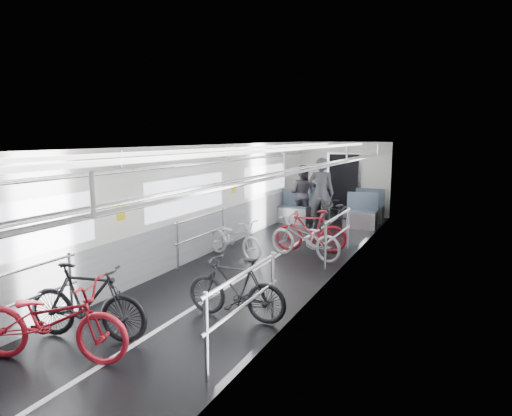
{
  "coord_description": "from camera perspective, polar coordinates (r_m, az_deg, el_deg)",
  "views": [
    {
      "loc": [
        3.64,
        -7.76,
        2.59
      ],
      "look_at": [
        0.0,
        0.11,
        1.21
      ],
      "focal_mm": 32.0,
      "sensor_mm": 36.0,
      "label": 1
    }
  ],
  "objects": [
    {
      "name": "bike_aisle",
      "position": [
        12.75,
        9.93,
        -0.7
      ],
      "size": [
        0.99,
        1.89,
        0.94
      ],
      "primitive_type": "imported",
      "rotation": [
        0.0,
        0.0,
        -0.21
      ],
      "color": "black",
      "rests_on": "floor"
    },
    {
      "name": "person_standing",
      "position": [
        12.89,
        8.11,
        1.83
      ],
      "size": [
        0.8,
        0.6,
        2.0
      ],
      "primitive_type": "imported",
      "rotation": [
        0.0,
        0.0,
        3.31
      ],
      "color": "black",
      "rests_on": "floor"
    },
    {
      "name": "bike_left_far",
      "position": [
        9.82,
        -2.69,
        -3.77
      ],
      "size": [
        1.69,
        1.04,
        0.84
      ],
      "primitive_type": "imported",
      "rotation": [
        0.0,
        0.0,
        1.24
      ],
      "color": "silver",
      "rests_on": "floor"
    },
    {
      "name": "bike_right_mid",
      "position": [
        9.75,
        6.08,
        -3.73
      ],
      "size": [
        1.8,
        0.96,
        0.9
      ],
      "primitive_type": "imported",
      "rotation": [
        0.0,
        0.0,
        -1.79
      ],
      "color": "#A1A0A5",
      "rests_on": "floor"
    },
    {
      "name": "bike_right_near",
      "position": [
        6.56,
        -2.55,
        -9.94
      ],
      "size": [
        1.53,
        0.47,
        0.92
      ],
      "primitive_type": "imported",
      "rotation": [
        0.0,
        0.0,
        -1.55
      ],
      "color": "black",
      "rests_on": "floor"
    },
    {
      "name": "car_shell",
      "position": [
        10.31,
        3.89,
        0.83
      ],
      "size": [
        3.02,
        14.01,
        2.41
      ],
      "color": "black",
      "rests_on": "ground"
    },
    {
      "name": "person_seated",
      "position": [
        13.91,
        5.77,
        1.82
      ],
      "size": [
        0.84,
        0.66,
        1.72
      ],
      "primitive_type": "imported",
      "rotation": [
        0.0,
        0.0,
        3.15
      ],
      "color": "#2C282F",
      "rests_on": "floor"
    },
    {
      "name": "bike_left_near",
      "position": [
        5.88,
        -24.22,
        -12.69
      ],
      "size": [
        1.98,
        1.16,
        0.98
      ],
      "primitive_type": "imported",
      "rotation": [
        0.0,
        0.0,
        1.86
      ],
      "color": "#AD1524",
      "rests_on": "floor"
    },
    {
      "name": "bike_right_far",
      "position": [
        10.31,
        6.88,
        -2.86
      ],
      "size": [
        1.66,
        0.85,
        0.96
      ],
      "primitive_type": "imported",
      "rotation": [
        0.0,
        0.0,
        -1.31
      ],
      "color": "maroon",
      "rests_on": "floor"
    },
    {
      "name": "bike_left_mid",
      "position": [
        6.3,
        -20.4,
        -10.94
      ],
      "size": [
        1.72,
        0.8,
        1.0
      ],
      "primitive_type": "imported",
      "rotation": [
        0.0,
        0.0,
        1.78
      ],
      "color": "black",
      "rests_on": "floor"
    }
  ]
}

